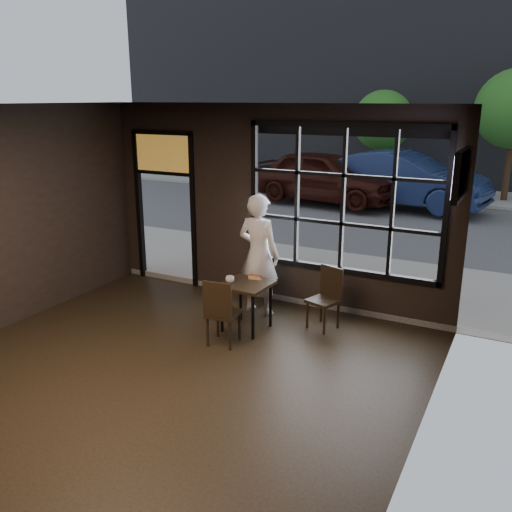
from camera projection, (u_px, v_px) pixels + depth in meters
The scene contains 16 objects.
floor at pixel (137, 397), 6.19m from camera, with size 6.00×7.00×0.02m, color black.
ceiling at pixel (116, 105), 5.29m from camera, with size 6.00×7.00×0.02m, color black.
wall_right at pixel (414, 312), 4.41m from camera, with size 0.04×7.00×3.20m, color black.
window_frame at pixel (343, 200), 8.13m from camera, with size 3.06×0.12×2.28m, color black.
stained_transom at pixel (163, 153), 9.44m from camera, with size 1.20×0.06×0.70m, color orange.
street_asphalt at pixel (453, 167), 26.64m from camera, with size 60.00×41.00×0.04m, color #545456.
cafe_table at pixel (246, 306), 7.89m from camera, with size 0.66×0.66×0.72m, color black.
chair_near at pixel (223, 311), 7.39m from camera, with size 0.41×0.41×0.95m, color black.
chair_window at pixel (323, 299), 7.89m from camera, with size 0.40×0.40×0.92m, color black.
man at pixel (259, 255), 8.35m from camera, with size 0.69×0.45×1.90m, color silver.
hotdog at pixel (255, 277), 7.94m from camera, with size 0.20×0.08×0.06m, color tan, non-canonical shape.
cup at pixel (230, 279), 7.79m from camera, with size 0.12×0.12×0.10m, color silver.
tv at pixel (462, 174), 6.60m from camera, with size 0.12×1.04×0.61m, color black.
navy_car at pixel (402, 179), 16.26m from camera, with size 1.74×4.99×1.64m, color #162249.
maroon_car at pixel (324, 176), 16.93m from camera, with size 1.90×4.72×1.61m, color black.
tree_left at pixel (383, 121), 18.94m from camera, with size 2.07×2.07×3.54m.
Camera 1 is at (3.74, -4.24, 3.28)m, focal length 38.00 mm.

